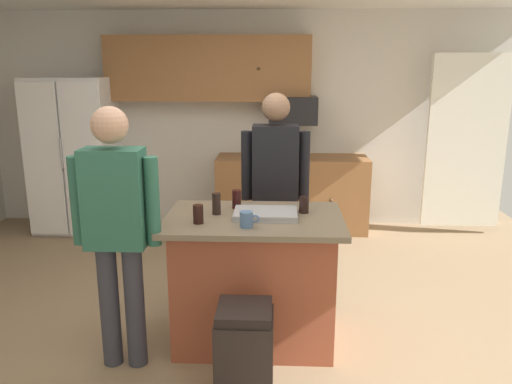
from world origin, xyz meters
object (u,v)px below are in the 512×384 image
serving_tray (266,214)px  trash_bin (245,354)px  person_guest_by_door (275,182)px  refrigerator (75,155)px  kitchen_island (254,279)px  mug_blue_stoneware (247,219)px  tumbler_amber (237,199)px  glass_pilsner (217,204)px  glass_short_whisky (198,214)px  person_guest_left (116,222)px  microwave_over_range (293,110)px  glass_dark_ale (304,205)px

serving_tray → trash_bin: size_ratio=0.72×
person_guest_by_door → trash_bin: person_guest_by_door is taller
refrigerator → kitchen_island: 3.42m
trash_bin → mug_blue_stoneware: bearing=91.6°
serving_tray → mug_blue_stoneware: bearing=-115.9°
tumbler_amber → person_guest_by_door: bearing=63.0°
glass_pilsner → glass_short_whisky: size_ratio=1.22×
person_guest_left → trash_bin: bearing=-44.6°
microwave_over_range → mug_blue_stoneware: (-0.37, -2.87, -0.45)m
mug_blue_stoneware → trash_bin: 0.84m
glass_dark_ale → mug_blue_stoneware: glass_dark_ale is taller
person_guest_left → glass_dark_ale: bearing=-1.3°
refrigerator → kitchen_island: size_ratio=1.47×
microwave_over_range → mug_blue_stoneware: size_ratio=4.32×
microwave_over_range → glass_pilsner: 2.69m
glass_pilsner → serving_tray: 0.35m
kitchen_island → serving_tray: 0.49m
glass_dark_ale → trash_bin: bearing=-114.9°
refrigerator → serving_tray: (2.35, -2.52, 0.05)m
kitchen_island → person_guest_by_door: 0.94m
glass_short_whisky → serving_tray: size_ratio=0.29×
serving_tray → refrigerator: bearing=133.0°
microwave_over_range → trash_bin: microwave_over_range is taller
trash_bin → person_guest_by_door: bearing=83.5°
refrigerator → serving_tray: 3.44m
microwave_over_range → glass_pilsner: microwave_over_range is taller
refrigerator → glass_short_whisky: bearing=-54.7°
kitchen_island → glass_pilsner: glass_pilsner is taller
kitchen_island → trash_bin: (-0.02, -0.70, -0.18)m
person_guest_left → person_guest_by_door: (1.00, 1.11, 0.01)m
person_guest_by_door → glass_pilsner: bearing=-19.4°
microwave_over_range → serving_tray: 2.69m
kitchen_island → tumbler_amber: size_ratio=9.06×
person_guest_by_door → serving_tray: 0.76m
refrigerator → person_guest_by_door: refrigerator is taller
refrigerator → serving_tray: bearing=-47.0°
refrigerator → glass_dark_ale: size_ratio=15.24×
microwave_over_range → tumbler_amber: 2.51m
mug_blue_stoneware → person_guest_by_door: bearing=79.9°
tumbler_amber → serving_tray: tumbler_amber is taller
kitchen_island → mug_blue_stoneware: bearing=-98.8°
tumbler_amber → glass_dark_ale: size_ratio=1.14×
tumbler_amber → mug_blue_stoneware: tumbler_amber is taller
person_guest_left → serving_tray: size_ratio=3.96×
microwave_over_range → glass_short_whisky: size_ratio=4.44×
tumbler_amber → mug_blue_stoneware: bearing=-77.0°
person_guest_left → glass_dark_ale: (1.21, 0.47, -0.00)m
person_guest_left → glass_pilsner: size_ratio=11.31×
glass_short_whisky → trash_bin: bearing=-57.2°
person_guest_left → person_guest_by_door: person_guest_by_door is taller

